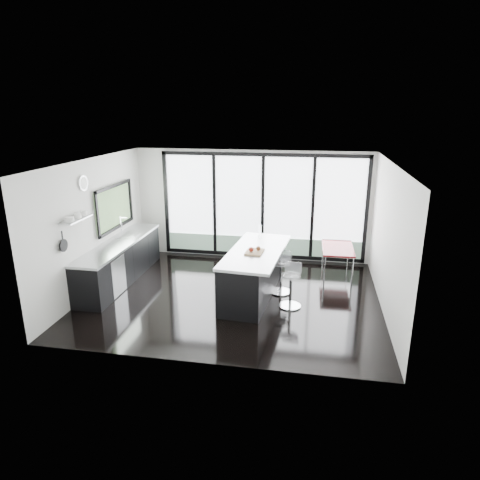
% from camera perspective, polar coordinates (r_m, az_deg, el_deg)
% --- Properties ---
extents(floor, '(6.00, 5.00, 0.00)m').
position_cam_1_polar(floor, '(9.05, -0.97, -7.50)').
color(floor, black).
rests_on(floor, ground).
extents(ceiling, '(6.00, 5.00, 0.00)m').
position_cam_1_polar(ceiling, '(8.28, -1.06, 10.40)').
color(ceiling, white).
rests_on(ceiling, wall_back).
extents(wall_back, '(6.00, 0.09, 2.80)m').
position_cam_1_polar(wall_back, '(10.91, 2.90, 3.87)').
color(wall_back, silver).
rests_on(wall_back, ground).
extents(wall_front, '(6.00, 0.00, 2.80)m').
position_cam_1_polar(wall_front, '(6.26, -5.45, -5.22)').
color(wall_front, silver).
rests_on(wall_front, ground).
extents(wall_left, '(0.26, 5.00, 2.80)m').
position_cam_1_polar(wall_left, '(9.77, -18.11, 3.20)').
color(wall_left, silver).
rests_on(wall_left, ground).
extents(wall_right, '(0.00, 5.00, 2.80)m').
position_cam_1_polar(wall_right, '(8.53, 19.18, 0.00)').
color(wall_right, silver).
rests_on(wall_right, ground).
extents(counter_cabinets, '(0.69, 3.24, 1.36)m').
position_cam_1_polar(counter_cabinets, '(10.04, -15.68, -2.75)').
color(counter_cabinets, black).
rests_on(counter_cabinets, floor).
extents(island, '(1.24, 2.55, 1.31)m').
position_cam_1_polar(island, '(8.90, 1.64, -4.33)').
color(island, black).
rests_on(island, floor).
extents(bar_stool_near, '(0.51, 0.51, 0.69)m').
position_cam_1_polar(bar_stool_near, '(8.52, 6.75, -6.72)').
color(bar_stool_near, silver).
rests_on(bar_stool_near, floor).
extents(bar_stool_far, '(0.52, 0.52, 0.70)m').
position_cam_1_polar(bar_stool_far, '(9.13, 5.49, -4.95)').
color(bar_stool_far, silver).
rests_on(bar_stool_far, floor).
extents(red_table, '(0.73, 1.25, 0.66)m').
position_cam_1_polar(red_table, '(10.35, 12.80, -2.71)').
color(red_table, maroon).
rests_on(red_table, floor).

